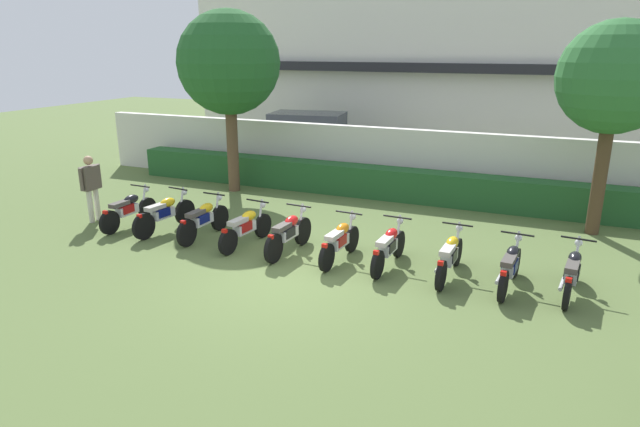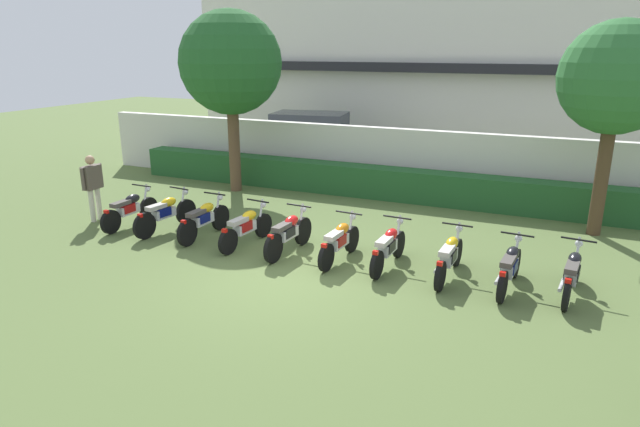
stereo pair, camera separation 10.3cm
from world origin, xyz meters
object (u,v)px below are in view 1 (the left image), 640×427
motorcycle_in_row_3 (246,227)px  inspector_person (91,183)px  motorcycle_in_row_8 (510,266)px  motorcycle_in_row_6 (389,247)px  motorcycle_in_row_4 (289,233)px  motorcycle_in_row_5 (340,241)px  tree_near_inspector (229,64)px  motorcycle_in_row_2 (203,219)px  tree_far_side (615,79)px  parked_car (311,138)px  motorcycle_in_row_7 (450,256)px  motorcycle_in_row_9 (572,272)px  motorcycle_in_row_0 (128,210)px  motorcycle_in_row_1 (164,213)px

motorcycle_in_row_3 → inspector_person: size_ratio=1.09×
motorcycle_in_row_8 → inspector_person: inspector_person is taller
motorcycle_in_row_3 → motorcycle_in_row_6: size_ratio=1.00×
motorcycle_in_row_4 → motorcycle_in_row_5: motorcycle_in_row_4 is taller
motorcycle_in_row_3 → inspector_person: (-4.46, 0.04, 0.57)m
motorcycle_in_row_6 → motorcycle_in_row_4: bearing=95.5°
inspector_person → tree_near_inspector: bearing=68.3°
motorcycle_in_row_2 → motorcycle_in_row_4: motorcycle_in_row_4 is taller
tree_far_side → inspector_person: bearing=-161.3°
tree_near_inspector → motorcycle_in_row_4: 6.63m
parked_car → inspector_person: 9.12m
motorcycle_in_row_4 → parked_car: bearing=25.1°
motorcycle_in_row_7 → motorcycle_in_row_8: size_ratio=1.05×
tree_far_side → motorcycle_in_row_6: tree_far_side is taller
motorcycle_in_row_8 → motorcycle_in_row_9: size_ratio=0.99×
tree_near_inspector → motorcycle_in_row_3: tree_near_inspector is taller
motorcycle_in_row_0 → inspector_person: inspector_person is taller
tree_near_inspector → motorcycle_in_row_8: tree_near_inspector is taller
motorcycle_in_row_0 → motorcycle_in_row_7: (7.83, -0.01, -0.00)m
motorcycle_in_row_5 → motorcycle_in_row_8: 3.35m
tree_near_inspector → motorcycle_in_row_4: (3.93, -4.17, -3.34)m
tree_far_side → motorcycle_in_row_6: size_ratio=2.63×
motorcycle_in_row_4 → motorcycle_in_row_8: motorcycle_in_row_4 is taller
motorcycle_in_row_1 → motorcycle_in_row_9: size_ratio=1.07×
motorcycle_in_row_9 → inspector_person: inspector_person is taller
motorcycle_in_row_4 → motorcycle_in_row_8: size_ratio=1.03×
motorcycle_in_row_4 → motorcycle_in_row_1: bearing=91.8°
motorcycle_in_row_7 → inspector_person: 8.97m
parked_car → motorcycle_in_row_5: size_ratio=2.63×
motorcycle_in_row_4 → tree_near_inspector: bearing=47.4°
motorcycle_in_row_3 → motorcycle_in_row_1: bearing=94.3°
motorcycle_in_row_7 → motorcycle_in_row_5: bearing=94.1°
parked_car → motorcycle_in_row_6: bearing=-65.8°
parked_car → motorcycle_in_row_2: parked_car is taller
motorcycle_in_row_2 → motorcycle_in_row_4: bearing=-90.7°
motorcycle_in_row_6 → motorcycle_in_row_3: bearing=93.8°
motorcycle_in_row_8 → motorcycle_in_row_1: bearing=94.2°
tree_far_side → motorcycle_in_row_5: (-4.91, -4.01, -3.15)m
motorcycle_in_row_2 → motorcycle_in_row_3: motorcycle_in_row_2 is taller
motorcycle_in_row_3 → motorcycle_in_row_5: size_ratio=1.03×
motorcycle_in_row_2 → parked_car: bearing=9.9°
motorcycle_in_row_4 → motorcycle_in_row_9: size_ratio=1.02×
inspector_person → motorcycle_in_row_6: bearing=-0.0°
tree_near_inspector → motorcycle_in_row_1: (0.56, -4.03, -3.34)m
tree_near_inspector → motorcycle_in_row_6: size_ratio=2.87×
motorcycle_in_row_2 → motorcycle_in_row_7: size_ratio=0.98×
inspector_person → tree_far_side: bearing=18.7°
motorcycle_in_row_3 → inspector_person: inspector_person is taller
motorcycle_in_row_2 → motorcycle_in_row_5: motorcycle_in_row_2 is taller
motorcycle_in_row_3 → motorcycle_in_row_7: size_ratio=0.97×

